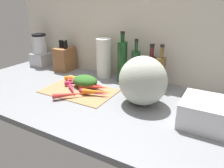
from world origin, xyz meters
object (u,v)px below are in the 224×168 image
object	(u,v)px
bottle_2	(151,69)
carrot_7	(81,81)
carrot_1	(72,90)
carrot_8	(96,92)
dish_rack	(209,113)
bottle_0	(122,61)
winter_squash	(143,81)
cutting_board	(79,90)
bottle_3	(160,72)
carrot_9	(97,85)
bottle_1	(135,66)
carrot_0	(69,95)
knife_block	(65,59)
carrot_6	(74,80)
carrot_5	(74,83)
carrot_3	(94,93)
carrot_2	(77,82)
carrot_10	(78,78)
paper_towel_roll	(104,58)
carrot_4	(94,87)
blender_appliance	(41,52)

from	to	relation	value
bottle_2	carrot_7	bearing A→B (deg)	-152.78
bottle_2	carrot_1	bearing A→B (deg)	-135.06
carrot_8	dish_rack	world-z (taller)	dish_rack
bottle_0	winter_squash	bearing A→B (deg)	-45.34
cutting_board	bottle_3	size ratio (longest dim) A/B	1.56
carrot_9	bottle_1	bearing A→B (deg)	55.56
carrot_0	dish_rack	world-z (taller)	dish_rack
carrot_9	bottle_0	bearing A→B (deg)	71.08
carrot_9	knife_block	world-z (taller)	knife_block
carrot_6	carrot_7	distance (cm)	4.41
carrot_5	bottle_1	size ratio (longest dim) A/B	0.40
carrot_3	carrot_2	bearing A→B (deg)	154.11
dish_rack	carrot_0	bearing A→B (deg)	-172.44
carrot_9	winter_squash	distance (cm)	32.01
carrot_6	bottle_3	distance (cm)	53.79
carrot_0	carrot_2	bearing A→B (deg)	115.08
carrot_7	carrot_10	world-z (taller)	carrot_10
carrot_9	bottle_3	xyz separation A→B (cm)	(31.69, 19.49, 7.76)
carrot_0	carrot_2	world-z (taller)	carrot_0
carrot_9	paper_towel_roll	world-z (taller)	paper_towel_roll
knife_block	carrot_4	bearing A→B (deg)	-29.02
carrot_2	carrot_8	bearing A→B (deg)	-22.95
carrot_8	knife_block	distance (cm)	55.61
blender_appliance	carrot_9	bearing A→B (deg)	-16.87
carrot_5	carrot_2	bearing A→B (deg)	87.03
carrot_6	carrot_7	world-z (taller)	carrot_7
cutting_board	carrot_9	distance (cm)	10.90
carrot_9	paper_towel_roll	size ratio (longest dim) A/B	0.38
carrot_3	carrot_6	world-z (taller)	carrot_3
carrot_2	carrot_3	bearing A→B (deg)	-25.89
carrot_0	carrot_5	xyz separation A→B (cm)	(-8.78, 15.41, -0.09)
paper_towel_roll	bottle_0	distance (cm)	15.41
cutting_board	carrot_10	world-z (taller)	carrot_10
bottle_2	paper_towel_roll	bearing A→B (deg)	-178.66
carrot_8	carrot_10	size ratio (longest dim) A/B	0.97
carrot_1	knife_block	size ratio (longest dim) A/B	0.67
carrot_3	carrot_6	distance (cm)	24.14
knife_block	paper_towel_roll	xyz separation A→B (cm)	(33.57, 1.44, 4.33)
carrot_0	bottle_3	size ratio (longest dim) A/B	0.63
carrot_2	paper_towel_roll	bearing A→B (deg)	73.46
cutting_board	carrot_5	xyz separation A→B (cm)	(-7.31, 4.20, 1.82)
carrot_8	bottle_3	world-z (taller)	bottle_3
carrot_9	carrot_2	bearing A→B (deg)	-179.92
winter_squash	bottle_1	size ratio (longest dim) A/B	0.89
knife_block	carrot_5	bearing A→B (deg)	-41.00
winter_squash	knife_block	size ratio (longest dim) A/B	1.10
cutting_board	carrot_10	xyz separation A→B (cm)	(-10.35, 11.70, 1.96)
blender_appliance	dish_rack	distance (cm)	132.50
carrot_9	knife_block	xyz separation A→B (cm)	(-42.13, 20.37, 6.35)
carrot_8	carrot_10	world-z (taller)	carrot_8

